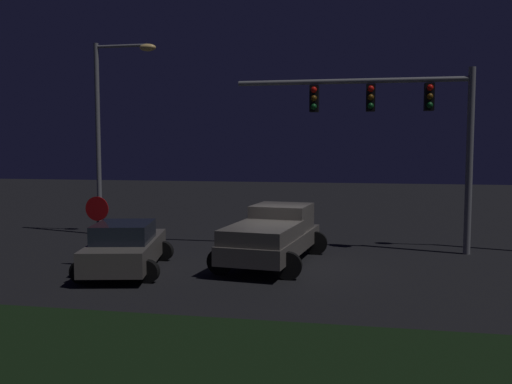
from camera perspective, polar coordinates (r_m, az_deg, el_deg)
name	(u,v)px	position (r m, az deg, el deg)	size (l,w,h in m)	color
ground_plane	(281,264)	(18.01, 2.58, -7.42)	(80.00, 80.00, 0.00)	black
pickup_truck	(274,232)	(18.09, 1.84, -4.15)	(3.32, 5.60, 1.80)	#514C47
car_sedan	(125,247)	(17.32, -13.27, -5.54)	(3.06, 4.68, 1.51)	#514C47
traffic_signal_gantry	(398,115)	(20.37, 14.38, 7.71)	(8.32, 0.56, 6.50)	slate
street_lamp_left	(110,115)	(24.35, -14.79, 7.68)	(2.74, 0.44, 8.08)	slate
stop_sign	(97,218)	(17.99, -15.98, -2.57)	(0.76, 0.08, 2.23)	slate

